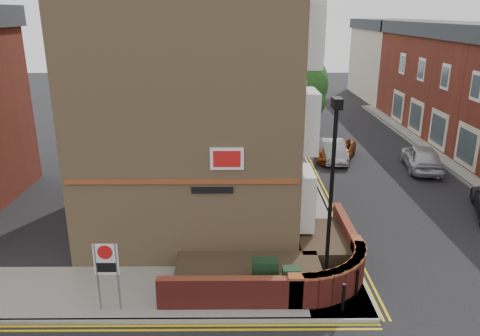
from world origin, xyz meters
name	(u,v)px	position (x,y,z in m)	size (l,w,h in m)	color
ground	(277,322)	(0.00, 0.00, 0.00)	(120.00, 120.00, 0.00)	black
pavement_corner	(165,292)	(-3.50, 1.50, 0.06)	(13.00, 3.00, 0.12)	gray
pavement_main	(288,159)	(2.00, 16.00, 0.06)	(2.00, 32.00, 0.12)	gray
kerb_side	(158,321)	(-3.50, 0.00, 0.06)	(13.00, 0.15, 0.12)	gray
kerb_main_near	(304,159)	(3.00, 16.00, 0.06)	(0.15, 32.00, 0.12)	gray
kerb_main_far	(454,174)	(11.00, 13.00, 0.06)	(0.15, 40.00, 0.12)	gray
yellow_lines_side	(157,328)	(-3.50, -0.25, 0.01)	(13.00, 0.28, 0.01)	gold
yellow_lines_main	(308,159)	(3.25, 16.00, 0.01)	(0.28, 32.00, 0.01)	gold
corner_building	(196,74)	(-2.84, 8.00, 6.23)	(8.95, 10.40, 13.60)	#A28056
garden_wall	(271,277)	(0.00, 2.50, 0.00)	(6.80, 6.00, 1.20)	maroon
lamppost	(331,201)	(1.60, 1.20, 3.34)	(0.25, 0.50, 6.30)	black
utility_cabinet_large	(265,277)	(-0.30, 1.30, 0.72)	(0.80, 0.45, 1.20)	black
utility_cabinet_small	(291,284)	(0.50, 1.00, 0.67)	(0.55, 0.40, 1.10)	black
bollard_near	(343,297)	(2.00, 0.40, 0.57)	(0.11, 0.11, 0.90)	black
bollard_far	(357,283)	(2.60, 1.20, 0.57)	(0.11, 0.11, 0.90)	black
zone_sign	(106,265)	(-5.00, 0.50, 1.64)	(0.72, 0.07, 2.20)	slate
far_terrace_cream	(387,59)	(14.50, 38.00, 4.05)	(5.40, 12.40, 8.00)	beige
tree_near	(295,88)	(2.00, 14.05, 4.70)	(3.64, 3.65, 6.70)	#382B1E
tree_mid	(281,64)	(2.00, 22.05, 5.20)	(4.03, 4.03, 7.42)	#382B1E
tree_far	(273,58)	(2.00, 30.05, 4.91)	(3.81, 3.81, 7.00)	#382B1E
traffic_light_assembly	(282,91)	(2.40, 25.00, 2.78)	(0.20, 0.16, 4.20)	black
silver_car_near	(333,151)	(4.74, 15.80, 0.62)	(1.31, 3.74, 1.23)	#9D9EA4
red_car_main	(337,150)	(5.00, 16.00, 0.58)	(1.94, 4.21, 1.17)	#83350E
silver_car_far	(422,157)	(9.47, 14.00, 0.74)	(1.75, 4.35, 1.48)	#ACACB4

